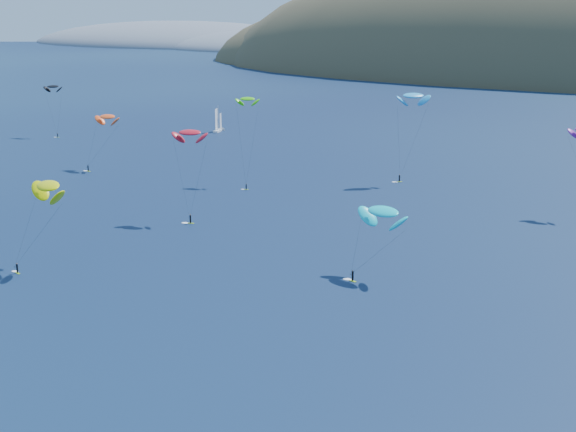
% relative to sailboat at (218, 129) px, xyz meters
% --- Properties ---
extents(headland, '(460.00, 250.00, 60.00)m').
position_rel_sailboat_xyz_m(headland, '(-362.41, 539.64, -4.26)').
color(headland, slate).
rests_on(headland, ground).
extents(sailboat, '(8.62, 7.48, 10.36)m').
position_rel_sailboat_xyz_m(sailboat, '(0.00, 0.00, 0.00)').
color(sailboat, silver).
rests_on(sailboat, ground).
extents(kitesurfer_1, '(8.85, 10.02, 18.16)m').
position_rel_sailboat_xyz_m(kitesurfer_1, '(7.55, -74.67, 14.80)').
color(kitesurfer_1, '#99C816').
rests_on(kitesurfer_1, ground).
extents(kitesurfer_2, '(11.88, 12.21, 18.67)m').
position_rel_sailboat_xyz_m(kitesurfer_2, '(58.10, -153.54, 14.74)').
color(kitesurfer_2, '#99C816').
rests_on(kitesurfer_2, ground).
extents(kitesurfer_3, '(8.79, 12.16, 25.14)m').
position_rel_sailboat_xyz_m(kitesurfer_3, '(55.01, -71.94, 22.39)').
color(kitesurfer_3, '#99C816').
rests_on(kitesurfer_3, ground).
extents(kitesurfer_4, '(9.94, 9.50, 26.84)m').
position_rel_sailboat_xyz_m(kitesurfer_4, '(95.71, -50.42, 23.26)').
color(kitesurfer_4, '#99C816').
rests_on(kitesurfer_4, ground).
extents(kitesurfer_5, '(11.51, 10.67, 15.10)m').
position_rel_sailboat_xyz_m(kitesurfer_5, '(117.01, -130.04, 11.25)').
color(kitesurfer_5, '#99C816').
rests_on(kitesurfer_5, ground).
extents(kitesurfer_9, '(8.77, 7.88, 22.60)m').
position_rel_sailboat_xyz_m(kitesurfer_9, '(62.96, -112.44, 19.38)').
color(kitesurfer_9, '#99C816').
rests_on(kitesurfer_9, ground).
extents(kitesurfer_12, '(8.12, 6.33, 20.46)m').
position_rel_sailboat_xyz_m(kitesurfer_12, '(-50.06, -35.66, 17.57)').
color(kitesurfer_12, '#99C816').
rests_on(kitesurfer_12, ground).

